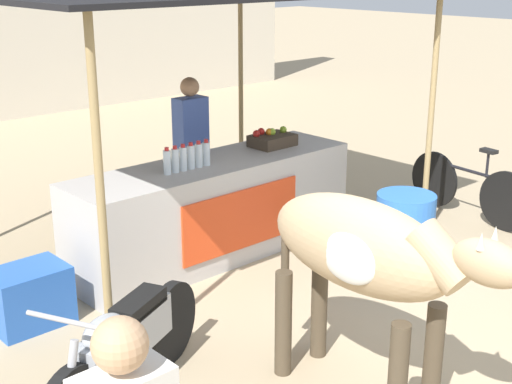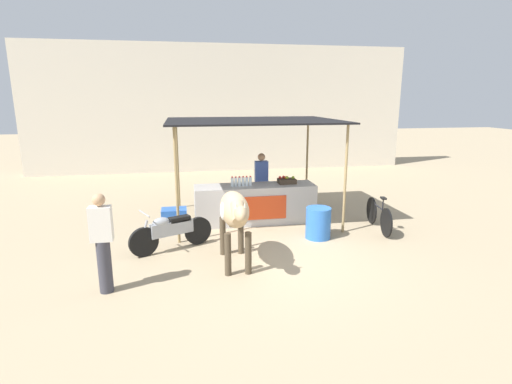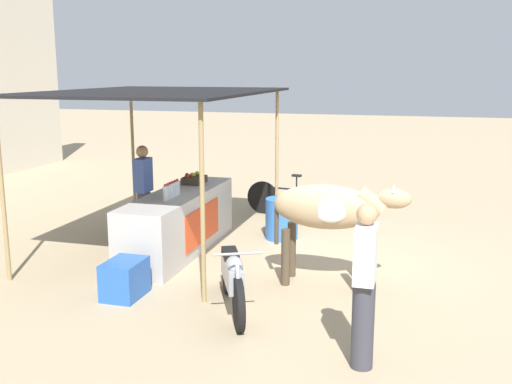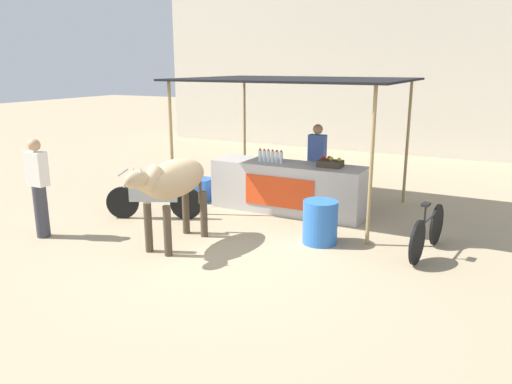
{
  "view_description": "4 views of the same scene",
  "coord_description": "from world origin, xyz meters",
  "px_view_note": "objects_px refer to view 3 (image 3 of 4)",
  "views": [
    {
      "loc": [
        -4.15,
        -2.91,
        2.79
      ],
      "look_at": [
        -0.28,
        1.29,
        0.93
      ],
      "focal_mm": 50.0,
      "sensor_mm": 36.0,
      "label": 1
    },
    {
      "loc": [
        -1.73,
        -7.33,
        3.1
      ],
      "look_at": [
        -0.21,
        0.9,
        1.1
      ],
      "focal_mm": 28.0,
      "sensor_mm": 36.0,
      "label": 2
    },
    {
      "loc": [
        -8.55,
        -1.51,
        2.88
      ],
      "look_at": [
        0.11,
        0.95,
        1.02
      ],
      "focal_mm": 42.0,
      "sensor_mm": 36.0,
      "label": 3
    },
    {
      "loc": [
        3.74,
        -6.46,
        2.81
      ],
      "look_at": [
        0.04,
        0.76,
        0.72
      ],
      "focal_mm": 35.0,
      "sensor_mm": 36.0,
      "label": 4
    }
  ],
  "objects_px": {
    "cow": "(330,211)",
    "bicycle_leaning": "(286,199)",
    "fruit_crate": "(194,179)",
    "water_barrel": "(282,219)",
    "motorcycle_parked": "(232,277)",
    "passerby_on_street": "(364,285)",
    "cooler_box": "(125,279)",
    "stall_counter": "(179,222)",
    "vendor_behind_counter": "(144,193)"
  },
  "relations": [
    {
      "from": "cow",
      "to": "bicycle_leaning",
      "type": "xyz_separation_m",
      "value": [
        3.64,
        1.43,
        -0.69
      ]
    },
    {
      "from": "fruit_crate",
      "to": "water_barrel",
      "type": "xyz_separation_m",
      "value": [
        0.36,
        -1.46,
        -0.68
      ]
    },
    {
      "from": "motorcycle_parked",
      "to": "passerby_on_street",
      "type": "height_order",
      "value": "passerby_on_street"
    },
    {
      "from": "fruit_crate",
      "to": "cow",
      "type": "height_order",
      "value": "cow"
    },
    {
      "from": "passerby_on_street",
      "to": "fruit_crate",
      "type": "bearing_deg",
      "value": 40.26
    },
    {
      "from": "water_barrel",
      "to": "cow",
      "type": "bearing_deg",
      "value": -150.74
    },
    {
      "from": "water_barrel",
      "to": "motorcycle_parked",
      "type": "xyz_separation_m",
      "value": [
        -3.23,
        -0.16,
        0.08
      ]
    },
    {
      "from": "cow",
      "to": "water_barrel",
      "type": "bearing_deg",
      "value": 29.26
    },
    {
      "from": "fruit_crate",
      "to": "passerby_on_street",
      "type": "height_order",
      "value": "passerby_on_street"
    },
    {
      "from": "bicycle_leaning",
      "to": "cooler_box",
      "type": "bearing_deg",
      "value": 168.05
    },
    {
      "from": "stall_counter",
      "to": "water_barrel",
      "type": "bearing_deg",
      "value": -49.83
    },
    {
      "from": "vendor_behind_counter",
      "to": "cow",
      "type": "xyz_separation_m",
      "value": [
        -1.15,
        -3.29,
        0.18
      ]
    },
    {
      "from": "stall_counter",
      "to": "cooler_box",
      "type": "distance_m",
      "value": 2.02
    },
    {
      "from": "fruit_crate",
      "to": "motorcycle_parked",
      "type": "bearing_deg",
      "value": -150.54
    },
    {
      "from": "cow",
      "to": "bicycle_leaning",
      "type": "distance_m",
      "value": 3.97
    },
    {
      "from": "cooler_box",
      "to": "cow",
      "type": "bearing_deg",
      "value": -64.63
    },
    {
      "from": "fruit_crate",
      "to": "water_barrel",
      "type": "height_order",
      "value": "fruit_crate"
    },
    {
      "from": "cow",
      "to": "motorcycle_parked",
      "type": "xyz_separation_m",
      "value": [
        -1.2,
        0.98,
        -0.61
      ]
    },
    {
      "from": "fruit_crate",
      "to": "water_barrel",
      "type": "distance_m",
      "value": 1.65
    },
    {
      "from": "cooler_box",
      "to": "cow",
      "type": "xyz_separation_m",
      "value": [
        1.16,
        -2.44,
        0.79
      ]
    },
    {
      "from": "bicycle_leaning",
      "to": "water_barrel",
      "type": "bearing_deg",
      "value": -169.72
    },
    {
      "from": "stall_counter",
      "to": "water_barrel",
      "type": "relative_size",
      "value": 4.27
    },
    {
      "from": "water_barrel",
      "to": "stall_counter",
      "type": "bearing_deg",
      "value": 130.17
    },
    {
      "from": "water_barrel",
      "to": "bicycle_leaning",
      "type": "relative_size",
      "value": 0.43
    },
    {
      "from": "stall_counter",
      "to": "fruit_crate",
      "type": "distance_m",
      "value": 1.0
    },
    {
      "from": "cow",
      "to": "passerby_on_street",
      "type": "height_order",
      "value": "passerby_on_street"
    },
    {
      "from": "fruit_crate",
      "to": "cow",
      "type": "relative_size",
      "value": 0.24
    },
    {
      "from": "passerby_on_street",
      "to": "water_barrel",
      "type": "bearing_deg",
      "value": 23.28
    },
    {
      "from": "stall_counter",
      "to": "fruit_crate",
      "type": "height_order",
      "value": "fruit_crate"
    },
    {
      "from": "water_barrel",
      "to": "passerby_on_street",
      "type": "xyz_separation_m",
      "value": [
        -4.23,
        -1.82,
        0.5
      ]
    },
    {
      "from": "bicycle_leaning",
      "to": "stall_counter",
      "type": "bearing_deg",
      "value": 158.29
    },
    {
      "from": "cow",
      "to": "motorcycle_parked",
      "type": "relative_size",
      "value": 1.09
    },
    {
      "from": "vendor_behind_counter",
      "to": "passerby_on_street",
      "type": "relative_size",
      "value": 1.0
    },
    {
      "from": "passerby_on_street",
      "to": "vendor_behind_counter",
      "type": "bearing_deg",
      "value": 49.84
    },
    {
      "from": "water_barrel",
      "to": "motorcycle_parked",
      "type": "distance_m",
      "value": 3.23
    },
    {
      "from": "cooler_box",
      "to": "bicycle_leaning",
      "type": "distance_m",
      "value": 4.9
    },
    {
      "from": "water_barrel",
      "to": "motorcycle_parked",
      "type": "bearing_deg",
      "value": -177.15
    },
    {
      "from": "fruit_crate",
      "to": "water_barrel",
      "type": "relative_size",
      "value": 0.63
    },
    {
      "from": "motorcycle_parked",
      "to": "stall_counter",
      "type": "bearing_deg",
      "value": 37.44
    },
    {
      "from": "fruit_crate",
      "to": "cow",
      "type": "bearing_deg",
      "value": -122.78
    },
    {
      "from": "bicycle_leaning",
      "to": "passerby_on_street",
      "type": "bearing_deg",
      "value": -160.12
    },
    {
      "from": "vendor_behind_counter",
      "to": "cow",
      "type": "relative_size",
      "value": 0.91
    },
    {
      "from": "cooler_box",
      "to": "passerby_on_street",
      "type": "distance_m",
      "value": 3.35
    },
    {
      "from": "stall_counter",
      "to": "cow",
      "type": "xyz_separation_m",
      "value": [
        -0.84,
        -2.54,
        0.55
      ]
    },
    {
      "from": "stall_counter",
      "to": "motorcycle_parked",
      "type": "distance_m",
      "value": 2.57
    },
    {
      "from": "stall_counter",
      "to": "cooler_box",
      "type": "height_order",
      "value": "stall_counter"
    },
    {
      "from": "cow",
      "to": "passerby_on_street",
      "type": "distance_m",
      "value": 2.31
    },
    {
      "from": "cow",
      "to": "vendor_behind_counter",
      "type": "bearing_deg",
      "value": 70.68
    },
    {
      "from": "cooler_box",
      "to": "water_barrel",
      "type": "distance_m",
      "value": 3.45
    },
    {
      "from": "vendor_behind_counter",
      "to": "fruit_crate",
      "type": "bearing_deg",
      "value": -53.25
    }
  ]
}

